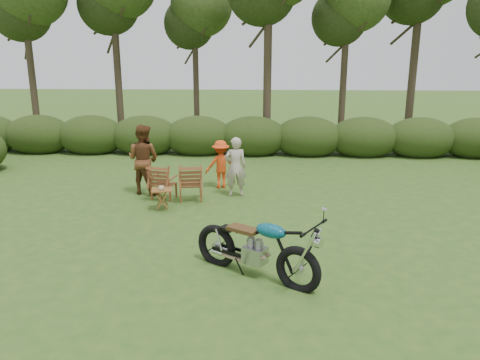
{
  "coord_description": "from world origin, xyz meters",
  "views": [
    {
      "loc": [
        0.37,
        -7.87,
        3.59
      ],
      "look_at": [
        -0.13,
        2.01,
        0.9
      ],
      "focal_mm": 35.0,
      "sensor_mm": 36.0,
      "label": 1
    }
  ],
  "objects_px": {
    "adult_a": "(236,196)",
    "adult_b": "(145,193)",
    "child": "(221,187)",
    "cup": "(161,188)",
    "motorcycle": "(255,275)",
    "lawn_chair_right": "(191,200)",
    "side_table": "(162,200)",
    "lawn_chair_left": "(164,198)"
  },
  "relations": [
    {
      "from": "lawn_chair_left",
      "to": "adult_a",
      "type": "height_order",
      "value": "adult_a"
    },
    {
      "from": "child",
      "to": "motorcycle",
      "type": "bearing_deg",
      "value": 81.79
    },
    {
      "from": "lawn_chair_left",
      "to": "adult_b",
      "type": "distance_m",
      "value": 0.76
    },
    {
      "from": "side_table",
      "to": "child",
      "type": "distance_m",
      "value": 2.31
    },
    {
      "from": "cup",
      "to": "child",
      "type": "height_order",
      "value": "child"
    },
    {
      "from": "motorcycle",
      "to": "child",
      "type": "distance_m",
      "value": 5.34
    },
    {
      "from": "motorcycle",
      "to": "child",
      "type": "height_order",
      "value": "child"
    },
    {
      "from": "motorcycle",
      "to": "lawn_chair_right",
      "type": "xyz_separation_m",
      "value": [
        -1.7,
        4.08,
        0.0
      ]
    },
    {
      "from": "lawn_chair_left",
      "to": "side_table",
      "type": "height_order",
      "value": "side_table"
    },
    {
      "from": "lawn_chair_right",
      "to": "side_table",
      "type": "bearing_deg",
      "value": 44.74
    },
    {
      "from": "adult_a",
      "to": "child",
      "type": "xyz_separation_m",
      "value": [
        -0.45,
        0.74,
        0.0
      ]
    },
    {
      "from": "adult_b",
      "to": "motorcycle",
      "type": "bearing_deg",
      "value": 141.95
    },
    {
      "from": "cup",
      "to": "child",
      "type": "relative_size",
      "value": 0.09
    },
    {
      "from": "lawn_chair_left",
      "to": "child",
      "type": "bearing_deg",
      "value": -130.07
    },
    {
      "from": "lawn_chair_left",
      "to": "adult_a",
      "type": "bearing_deg",
      "value": -157.85
    },
    {
      "from": "motorcycle",
      "to": "lawn_chair_right",
      "type": "relative_size",
      "value": 2.4
    },
    {
      "from": "lawn_chair_right",
      "to": "side_table",
      "type": "distance_m",
      "value": 1.01
    },
    {
      "from": "motorcycle",
      "to": "side_table",
      "type": "xyz_separation_m",
      "value": [
        -2.25,
        3.28,
        0.25
      ]
    },
    {
      "from": "cup",
      "to": "adult_a",
      "type": "bearing_deg",
      "value": 37.28
    },
    {
      "from": "child",
      "to": "lawn_chair_right",
      "type": "bearing_deg",
      "value": 40.74
    },
    {
      "from": "cup",
      "to": "lawn_chair_right",
      "type": "bearing_deg",
      "value": 56.97
    },
    {
      "from": "cup",
      "to": "adult_a",
      "type": "distance_m",
      "value": 2.16
    },
    {
      "from": "motorcycle",
      "to": "cup",
      "type": "xyz_separation_m",
      "value": [
        -2.25,
        3.23,
        0.55
      ]
    },
    {
      "from": "child",
      "to": "cup",
      "type": "bearing_deg",
      "value": 39.36
    },
    {
      "from": "motorcycle",
      "to": "cup",
      "type": "height_order",
      "value": "motorcycle"
    },
    {
      "from": "lawn_chair_right",
      "to": "lawn_chair_left",
      "type": "relative_size",
      "value": 1.04
    },
    {
      "from": "adult_a",
      "to": "side_table",
      "type": "bearing_deg",
      "value": 25.51
    },
    {
      "from": "adult_b",
      "to": "child",
      "type": "bearing_deg",
      "value": -143.33
    },
    {
      "from": "motorcycle",
      "to": "cup",
      "type": "bearing_deg",
      "value": 157.12
    },
    {
      "from": "side_table",
      "to": "motorcycle",
      "type": "bearing_deg",
      "value": -55.53
    },
    {
      "from": "motorcycle",
      "to": "child",
      "type": "relative_size",
      "value": 1.72
    },
    {
      "from": "cup",
      "to": "child",
      "type": "xyz_separation_m",
      "value": [
        1.21,
        2.0,
        -0.55
      ]
    },
    {
      "from": "cup",
      "to": "adult_b",
      "type": "xyz_separation_m",
      "value": [
        -0.75,
        1.37,
        -0.55
      ]
    },
    {
      "from": "side_table",
      "to": "cup",
      "type": "height_order",
      "value": "cup"
    },
    {
      "from": "adult_a",
      "to": "lawn_chair_right",
      "type": "bearing_deg",
      "value": 9.93
    },
    {
      "from": "adult_a",
      "to": "adult_b",
      "type": "distance_m",
      "value": 2.41
    },
    {
      "from": "motorcycle",
      "to": "adult_a",
      "type": "bearing_deg",
      "value": 129.77
    },
    {
      "from": "motorcycle",
      "to": "side_table",
      "type": "relative_size",
      "value": 4.52
    },
    {
      "from": "lawn_chair_right",
      "to": "lawn_chair_left",
      "type": "distance_m",
      "value": 0.7
    },
    {
      "from": "adult_b",
      "to": "lawn_chair_left",
      "type": "bearing_deg",
      "value": 162.24
    },
    {
      "from": "side_table",
      "to": "adult_b",
      "type": "relative_size",
      "value": 0.27
    },
    {
      "from": "lawn_chair_left",
      "to": "side_table",
      "type": "relative_size",
      "value": 1.82
    }
  ]
}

